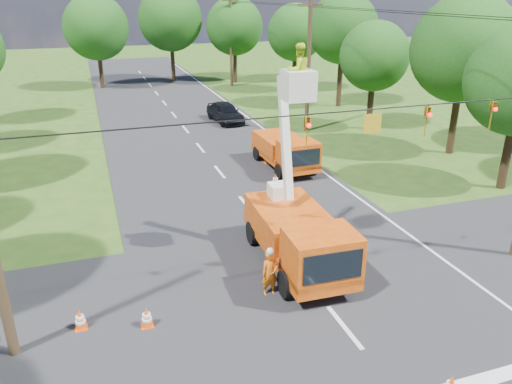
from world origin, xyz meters
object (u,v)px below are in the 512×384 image
object	(u,v)px
pole_right_mid	(309,60)
tree_right_c	(374,56)
tree_right_d	(343,29)
traffic_cone_4	(147,317)
pole_right_far	(231,37)
traffic_cone_7	(267,158)
tree_far_c	(234,26)
second_truck	(285,151)
traffic_cone_5	(80,319)
tree_right_e	(296,33)
traffic_cone_3	(275,180)
ground_worker	(270,273)
traffic_cone_2	(283,206)
traffic_cone_8	(290,193)
tree_far_a	(96,28)
tree_far_b	(170,19)
distant_car	(225,112)
tree_right_b	(465,49)
bucket_truck	(298,225)

from	to	relation	value
pole_right_mid	tree_right_c	xyz separation A→B (m)	(4.70, -1.00, 0.21)
tree_right_d	pole_right_mid	bearing A→B (deg)	-131.99
traffic_cone_4	pole_right_far	bearing A→B (deg)	70.39
traffic_cone_7	tree_right_c	size ratio (longest dim) A/B	0.09
tree_right_d	tree_far_c	bearing A→B (deg)	109.46
second_truck	pole_right_mid	size ratio (longest dim) A/B	0.57
traffic_cone_5	tree_right_e	size ratio (longest dim) A/B	0.08
traffic_cone_3	traffic_cone_5	distance (m)	13.68
traffic_cone_5	tree_right_e	xyz separation A→B (m)	(21.48, 34.45, 5.45)
ground_worker	traffic_cone_2	bearing A→B (deg)	61.12
traffic_cone_3	tree_right_e	bearing A→B (deg)	65.25
traffic_cone_8	tree_far_a	xyz separation A→B (m)	(-7.30, 34.93, 5.83)
tree_far_b	tree_far_c	bearing A→B (deg)	-24.78
pole_right_far	tree_right_d	size ratio (longest dim) A/B	1.03
ground_worker	traffic_cone_3	xyz separation A→B (m)	(3.79, 9.46, -0.46)
tree_far_b	tree_far_c	distance (m)	7.20
distant_car	tree_far_b	size ratio (longest dim) A/B	0.45
traffic_cone_3	tree_right_c	size ratio (longest dim) A/B	0.09
second_truck	tree_right_e	distance (m)	25.08
traffic_cone_2	tree_right_b	size ratio (longest dim) A/B	0.07
tree_far_a	traffic_cone_8	bearing A→B (deg)	-78.20
second_truck	distant_car	world-z (taller)	second_truck
traffic_cone_2	tree_right_c	distance (m)	17.84
traffic_cone_5	pole_right_mid	world-z (taller)	pole_right_mid
second_truck	tree_far_a	size ratio (longest dim) A/B	0.60
traffic_cone_5	tree_far_b	world-z (taller)	tree_far_b
traffic_cone_8	distant_car	bearing A→B (deg)	85.85
traffic_cone_8	tree_right_c	world-z (taller)	tree_right_c
traffic_cone_7	pole_right_far	distance (m)	27.30
bucket_truck	tree_right_d	bearing A→B (deg)	61.64
traffic_cone_7	pole_right_mid	size ratio (longest dim) A/B	0.07
traffic_cone_5	tree_right_d	world-z (taller)	tree_right_d
second_truck	tree_far_b	distance (m)	33.02
ground_worker	pole_right_mid	bearing A→B (deg)	59.41
traffic_cone_5	traffic_cone_2	bearing A→B (deg)	33.72
ground_worker	traffic_cone_8	world-z (taller)	ground_worker
traffic_cone_3	pole_right_mid	distance (m)	12.74
tree_right_b	tree_right_c	bearing A→B (deg)	104.42
tree_right_c	tree_far_a	distance (m)	30.13
tree_right_b	tree_far_c	xyz separation A→B (m)	(-5.50, 30.00, -0.37)
tree_right_b	tree_far_c	bearing A→B (deg)	100.39
traffic_cone_4	tree_right_c	world-z (taller)	tree_right_c
tree_right_e	tree_far_c	size ratio (longest dim) A/B	0.94
ground_worker	tree_right_c	distance (m)	24.08
bucket_truck	ground_worker	bearing A→B (deg)	-136.15
traffic_cone_8	tree_far_c	world-z (taller)	tree_far_c
traffic_cone_7	tree_right_b	distance (m)	13.46
traffic_cone_5	tree_right_b	size ratio (longest dim) A/B	0.07
traffic_cone_3	tree_right_d	bearing A→B (deg)	53.64
pole_right_mid	tree_far_c	xyz separation A→B (m)	(1.00, 22.00, 0.96)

